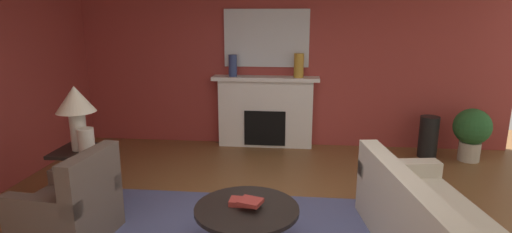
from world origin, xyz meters
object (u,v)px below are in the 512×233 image
object	(u,v)px
vase_mantel_left	(233,66)
potted_plant	(472,130)
vase_tall_corner	(428,137)
table_lamp	(76,105)
sofa	(432,231)
armchair_near_window	(70,211)
mantel_mirror	(266,38)
fireplace	(265,114)
coffee_table	(247,218)
side_table	(83,173)
vase_on_side_table	(86,141)
vase_mantel_right	(299,66)

from	to	relation	value
vase_mantel_left	potted_plant	size ratio (longest dim) A/B	0.44
vase_tall_corner	table_lamp	bearing A→B (deg)	-154.38
sofa	table_lamp	distance (m)	3.95
table_lamp	potted_plant	distance (m)	5.66
table_lamp	armchair_near_window	bearing A→B (deg)	-70.96
mantel_mirror	vase_mantel_left	xyz separation A→B (m)	(-0.55, -0.17, -0.45)
armchair_near_window	potted_plant	size ratio (longest dim) A/B	1.14
fireplace	vase_mantel_left	world-z (taller)	vase_mantel_left
coffee_table	vase_tall_corner	xyz separation A→B (m)	(2.55, 2.97, -0.00)
fireplace	potted_plant	distance (m)	3.27
armchair_near_window	side_table	xyz separation A→B (m)	(-0.26, 0.75, 0.09)
side_table	vase_mantel_left	xyz separation A→B (m)	(1.41, 2.46, 1.00)
fireplace	vase_on_side_table	bearing A→B (deg)	-124.61
side_table	sofa	bearing A→B (deg)	-11.28
mantel_mirror	sofa	size ratio (longest dim) A/B	0.65
armchair_near_window	side_table	distance (m)	0.80
vase_mantel_left	potted_plant	bearing A→B (deg)	-5.49
vase_on_side_table	sofa	bearing A→B (deg)	-9.90
side_table	vase_mantel_left	world-z (taller)	vase_mantel_left
armchair_near_window	table_lamp	bearing A→B (deg)	109.04
sofa	vase_mantel_right	xyz separation A→B (m)	(-1.25, 3.21, 1.12)
side_table	coffee_table	bearing A→B (deg)	-20.51
fireplace	vase_mantel_right	size ratio (longest dim) A/B	4.55
table_lamp	potted_plant	xyz separation A→B (m)	(5.20, 2.09, -0.73)
vase_on_side_table	vase_tall_corner	world-z (taller)	vase_on_side_table
side_table	table_lamp	bearing A→B (deg)	0.00
vase_on_side_table	vase_mantel_left	xyz separation A→B (m)	(1.26, 2.58, 0.56)
table_lamp	fireplace	bearing A→B (deg)	51.94
armchair_near_window	vase_on_side_table	size ratio (longest dim) A/B	3.26
fireplace	table_lamp	distance (m)	3.25
fireplace	vase_on_side_table	xyz separation A→B (m)	(-1.81, -2.63, 0.27)
fireplace	vase_mantel_right	distance (m)	1.01
coffee_table	vase_mantel_left	bearing A→B (deg)	101.17
mantel_mirror	vase_tall_corner	size ratio (longest dim) A/B	2.14
table_lamp	vase_tall_corner	world-z (taller)	table_lamp
table_lamp	vase_mantel_left	size ratio (longest dim) A/B	2.06
armchair_near_window	table_lamp	distance (m)	1.21
fireplace	mantel_mirror	xyz separation A→B (m)	(-0.00, 0.12, 1.27)
coffee_table	table_lamp	world-z (taller)	table_lamp
vase_on_side_table	vase_tall_corner	xyz separation A→B (m)	(4.45, 2.33, -0.51)
side_table	vase_tall_corner	size ratio (longest dim) A/B	1.05
armchair_near_window	table_lamp	world-z (taller)	table_lamp
coffee_table	vase_on_side_table	xyz separation A→B (m)	(-1.90, 0.65, 0.51)
coffee_table	vase_tall_corner	distance (m)	3.92
coffee_table	sofa	bearing A→B (deg)	0.53
sofa	side_table	bearing A→B (deg)	168.72
fireplace	table_lamp	bearing A→B (deg)	-128.06
side_table	potted_plant	xyz separation A→B (m)	(5.20, 2.09, 0.09)
sofa	coffee_table	bearing A→B (deg)	-179.47
fireplace	armchair_near_window	world-z (taller)	fireplace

